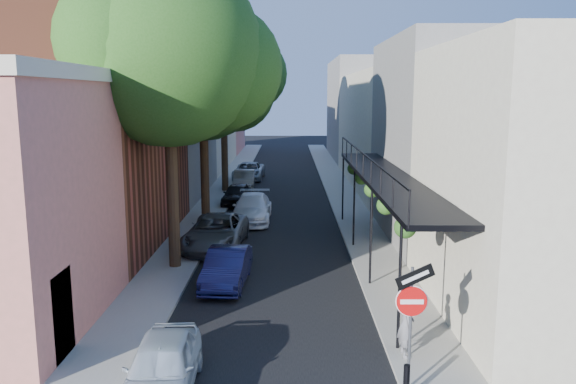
{
  "coord_description": "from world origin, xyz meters",
  "views": [
    {
      "loc": [
        0.51,
        -10.48,
        6.52
      ],
      "look_at": [
        0.48,
        10.91,
        2.8
      ],
      "focal_mm": 35.0,
      "sensor_mm": 36.0,
      "label": 1
    }
  ],
  "objects_px": {
    "sign_post": "(412,306)",
    "pedestrian": "(406,324)",
    "bollard": "(406,383)",
    "parked_car_e": "(237,194)",
    "parked_car_c": "(216,232)",
    "parked_car_g": "(249,171)",
    "parked_car_b": "(227,267)",
    "parked_car_f": "(244,180)",
    "oak_near": "(181,56)",
    "oak_far": "(230,68)",
    "parked_car_a": "(162,367)",
    "parked_car_d": "(252,208)",
    "oak_mid": "(211,84)"
  },
  "relations": [
    {
      "from": "parked_car_b",
      "to": "parked_car_e",
      "type": "xyz_separation_m",
      "value": [
        -0.97,
        14.48,
        0.0
      ]
    },
    {
      "from": "sign_post",
      "to": "parked_car_f",
      "type": "bearing_deg",
      "value": 102.02
    },
    {
      "from": "parked_car_e",
      "to": "parked_car_f",
      "type": "height_order",
      "value": "parked_car_f"
    },
    {
      "from": "bollard",
      "to": "oak_far",
      "type": "xyz_separation_m",
      "value": [
        -6.35,
        26.77,
        7.74
      ]
    },
    {
      "from": "oak_mid",
      "to": "parked_car_f",
      "type": "bearing_deg",
      "value": 85.22
    },
    {
      "from": "bollard",
      "to": "parked_car_f",
      "type": "bearing_deg",
      "value": 101.5
    },
    {
      "from": "oak_near",
      "to": "oak_far",
      "type": "xyz_separation_m",
      "value": [
        0.01,
        17.01,
        0.38
      ]
    },
    {
      "from": "sign_post",
      "to": "pedestrian",
      "type": "xyz_separation_m",
      "value": [
        0.24,
        1.6,
        -1.08
      ]
    },
    {
      "from": "parked_car_b",
      "to": "parked_car_c",
      "type": "relative_size",
      "value": 0.75
    },
    {
      "from": "oak_near",
      "to": "parked_car_g",
      "type": "height_order",
      "value": "oak_near"
    },
    {
      "from": "parked_car_a",
      "to": "parked_car_e",
      "type": "xyz_separation_m",
      "value": [
        -0.34,
        21.69,
        -0.01
      ]
    },
    {
      "from": "bollard",
      "to": "pedestrian",
      "type": "bearing_deg",
      "value": 79.05
    },
    {
      "from": "parked_car_d",
      "to": "parked_car_e",
      "type": "bearing_deg",
      "value": 105.36
    },
    {
      "from": "parked_car_a",
      "to": "parked_car_e",
      "type": "bearing_deg",
      "value": 88.5
    },
    {
      "from": "parked_car_b",
      "to": "parked_car_g",
      "type": "height_order",
      "value": "parked_car_g"
    },
    {
      "from": "parked_car_g",
      "to": "pedestrian",
      "type": "relative_size",
      "value": 2.87
    },
    {
      "from": "parked_car_g",
      "to": "parked_car_c",
      "type": "bearing_deg",
      "value": -87.44
    },
    {
      "from": "parked_car_b",
      "to": "parked_car_f",
      "type": "relative_size",
      "value": 0.95
    },
    {
      "from": "parked_car_c",
      "to": "parked_car_d",
      "type": "bearing_deg",
      "value": 79.7
    },
    {
      "from": "parked_car_e",
      "to": "pedestrian",
      "type": "height_order",
      "value": "pedestrian"
    },
    {
      "from": "pedestrian",
      "to": "sign_post",
      "type": "bearing_deg",
      "value": 168.45
    },
    {
      "from": "pedestrian",
      "to": "parked_car_c",
      "type": "bearing_deg",
      "value": 27.21
    },
    {
      "from": "oak_mid",
      "to": "parked_car_e",
      "type": "distance_m",
      "value": 7.84
    },
    {
      "from": "oak_far",
      "to": "parked_car_e",
      "type": "xyz_separation_m",
      "value": [
        0.75,
        -4.63,
        -7.63
      ]
    },
    {
      "from": "oak_near",
      "to": "parked_car_b",
      "type": "height_order",
      "value": "oak_near"
    },
    {
      "from": "bollard",
      "to": "oak_mid",
      "type": "bearing_deg",
      "value": 109.9
    },
    {
      "from": "oak_far",
      "to": "parked_car_c",
      "type": "xyz_separation_m",
      "value": [
        0.75,
        -14.37,
        -7.55
      ]
    },
    {
      "from": "parked_car_b",
      "to": "parked_car_c",
      "type": "bearing_deg",
      "value": 104.75
    },
    {
      "from": "bollard",
      "to": "parked_car_d",
      "type": "xyz_separation_m",
      "value": [
        -4.4,
        17.61,
        0.17
      ]
    },
    {
      "from": "parked_car_f",
      "to": "parked_car_a",
      "type": "bearing_deg",
      "value": -91.45
    },
    {
      "from": "bollard",
      "to": "parked_car_e",
      "type": "height_order",
      "value": "parked_car_e"
    },
    {
      "from": "oak_near",
      "to": "parked_car_b",
      "type": "relative_size",
      "value": 3.0
    },
    {
      "from": "parked_car_d",
      "to": "bollard",
      "type": "bearing_deg",
      "value": -75.45
    },
    {
      "from": "sign_post",
      "to": "parked_car_d",
      "type": "relative_size",
      "value": 0.63
    },
    {
      "from": "bollard",
      "to": "parked_car_e",
      "type": "distance_m",
      "value": 22.84
    },
    {
      "from": "oak_near",
      "to": "parked_car_e",
      "type": "distance_m",
      "value": 14.37
    },
    {
      "from": "oak_near",
      "to": "parked_car_f",
      "type": "height_order",
      "value": "oak_near"
    },
    {
      "from": "oak_near",
      "to": "oak_far",
      "type": "height_order",
      "value": "oak_far"
    },
    {
      "from": "parked_car_a",
      "to": "pedestrian",
      "type": "relative_size",
      "value": 2.24
    },
    {
      "from": "parked_car_a",
      "to": "bollard",
      "type": "bearing_deg",
      "value": -7.34
    },
    {
      "from": "sign_post",
      "to": "parked_car_c",
      "type": "height_order",
      "value": "sign_post"
    },
    {
      "from": "bollard",
      "to": "parked_car_b",
      "type": "bearing_deg",
      "value": 121.17
    },
    {
      "from": "parked_car_f",
      "to": "parked_car_c",
      "type": "bearing_deg",
      "value": -92.16
    },
    {
      "from": "parked_car_a",
      "to": "parked_car_c",
      "type": "relative_size",
      "value": 0.74
    },
    {
      "from": "oak_mid",
      "to": "bollard",
      "type": "bearing_deg",
      "value": -70.1
    },
    {
      "from": "bollard",
      "to": "parked_car_b",
      "type": "relative_size",
      "value": 0.21
    },
    {
      "from": "parked_car_g",
      "to": "oak_near",
      "type": "bearing_deg",
      "value": -89.4
    },
    {
      "from": "parked_car_f",
      "to": "pedestrian",
      "type": "relative_size",
      "value": 2.42
    },
    {
      "from": "parked_car_g",
      "to": "parked_car_b",
      "type": "bearing_deg",
      "value": -85.18
    },
    {
      "from": "oak_mid",
      "to": "parked_car_g",
      "type": "relative_size",
      "value": 2.14
    }
  ]
}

